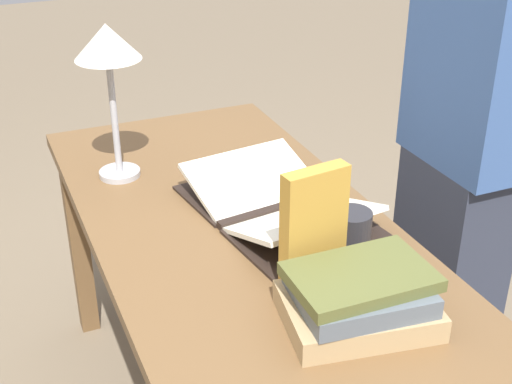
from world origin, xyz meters
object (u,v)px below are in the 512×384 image
object	(u,v)px
book_stack_tall	(359,298)
reading_lamp	(108,54)
coffee_mug	(351,232)
book_standing_upright	(314,230)
person_reader	(464,149)
open_book	(277,204)

from	to	relation	value
book_stack_tall	reading_lamp	distance (m)	0.91
book_stack_tall	coffee_mug	size ratio (longest dim) A/B	2.64
book_standing_upright	person_reader	size ratio (longest dim) A/B	0.17
book_stack_tall	coffee_mug	distance (m)	0.25
open_book	book_stack_tall	distance (m)	0.46
open_book	book_stack_tall	world-z (taller)	book_stack_tall
open_book	book_standing_upright	xyz separation A→B (m)	(-0.31, 0.06, 0.11)
open_book	reading_lamp	world-z (taller)	reading_lamp
open_book	coffee_mug	bearing A→B (deg)	-168.86
person_reader	open_book	bearing A→B (deg)	-91.05
reading_lamp	book_standing_upright	bearing A→B (deg)	-159.81
book_standing_upright	book_stack_tall	bearing A→B (deg)	-175.91
reading_lamp	coffee_mug	size ratio (longest dim) A/B	3.50
open_book	reading_lamp	bearing A→B (deg)	33.06
book_stack_tall	reading_lamp	bearing A→B (deg)	18.67
book_stack_tall	reading_lamp	world-z (taller)	reading_lamp
book_standing_upright	coffee_mug	bearing A→B (deg)	-65.76
book_stack_tall	reading_lamp	size ratio (longest dim) A/B	0.75
book_stack_tall	book_standing_upright	world-z (taller)	book_standing_upright
person_reader	book_standing_upright	bearing A→B (deg)	-63.85
book_stack_tall	coffee_mug	world-z (taller)	book_stack_tall
reading_lamp	person_reader	world-z (taller)	person_reader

